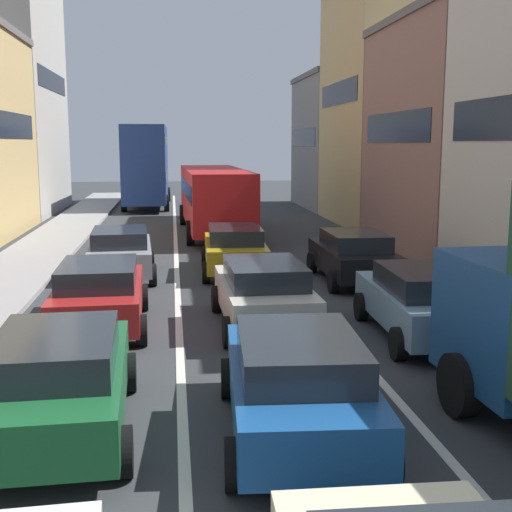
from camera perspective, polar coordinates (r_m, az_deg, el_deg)
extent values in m
cube|color=#949494|center=(23.25, -19.16, -0.81)|extent=(2.60, 64.00, 0.14)
cube|color=silver|center=(22.73, -6.74, -0.73)|extent=(0.16, 60.00, 0.01)
cube|color=silver|center=(23.00, 1.76, -0.55)|extent=(0.16, 60.00, 0.01)
cube|color=black|center=(30.63, -20.03, 10.35)|extent=(0.02, 8.80, 1.10)
cube|color=black|center=(41.57, -16.81, 13.95)|extent=(0.02, 8.80, 1.10)
cube|color=gray|center=(43.57, 8.62, 9.35)|extent=(7.00, 8.70, 7.93)
cube|color=black|center=(42.76, 4.02, 9.97)|extent=(0.02, 7.04, 1.10)
cube|color=#66605B|center=(43.75, 8.76, 14.75)|extent=(7.20, 8.70, 0.30)
cube|color=tan|center=(35.21, 12.62, 12.28)|extent=(7.00, 8.70, 11.70)
cube|color=black|center=(34.25, 6.95, 13.50)|extent=(0.02, 7.04, 1.10)
cube|color=#936B5B|center=(27.03, 18.81, 9.36)|extent=(7.00, 8.70, 8.37)
cube|color=black|center=(25.71, 11.67, 10.62)|extent=(0.02, 7.04, 1.10)
cube|color=#66605B|center=(27.39, 19.33, 18.45)|extent=(7.20, 8.70, 0.30)
cube|color=black|center=(11.81, 20.00, -1.90)|extent=(2.02, 0.10, 0.70)
cylinder|color=black|center=(10.65, 16.80, -10.39)|extent=(0.33, 0.97, 0.96)
cube|color=#194C8C|center=(9.52, 3.46, -11.17)|extent=(2.05, 4.40, 0.70)
cube|color=#1E2328|center=(9.15, 3.66, -8.33)|extent=(1.72, 2.50, 0.52)
cylinder|color=black|center=(10.95, -2.39, -10.30)|extent=(0.26, 0.65, 0.64)
cylinder|color=black|center=(11.14, 7.26, -10.02)|extent=(0.26, 0.65, 0.64)
cylinder|color=black|center=(8.26, -1.88, -17.20)|extent=(0.26, 0.65, 0.64)
cylinder|color=black|center=(8.51, 11.15, -16.54)|extent=(0.26, 0.65, 0.64)
cube|color=#19592D|center=(9.99, -16.30, -10.56)|extent=(1.96, 4.37, 0.70)
cube|color=#1E2328|center=(9.62, -16.60, -7.82)|extent=(1.67, 2.47, 0.52)
cylinder|color=black|center=(11.61, -19.91, -9.72)|extent=(0.24, 0.65, 0.64)
cylinder|color=black|center=(11.40, -10.67, -9.64)|extent=(0.24, 0.65, 0.64)
cylinder|color=black|center=(8.69, -11.12, -15.95)|extent=(0.24, 0.65, 0.64)
cube|color=beige|center=(14.92, 0.61, -3.49)|extent=(1.88, 4.33, 0.70)
cube|color=#1E2328|center=(14.61, 0.74, -1.52)|extent=(1.63, 2.44, 0.52)
cylinder|color=black|center=(16.31, -3.37, -3.63)|extent=(0.23, 0.64, 0.64)
cylinder|color=black|center=(16.56, 3.00, -3.43)|extent=(0.23, 0.64, 0.64)
cylinder|color=black|center=(13.49, -2.33, -6.45)|extent=(0.23, 0.64, 0.64)
cylinder|color=black|center=(13.79, 5.34, -6.13)|extent=(0.23, 0.64, 0.64)
cube|color=#A51E1E|center=(15.19, -13.08, -3.51)|extent=(1.92, 4.35, 0.70)
cube|color=#1E2328|center=(14.88, -13.22, -1.58)|extent=(1.65, 2.45, 0.52)
cylinder|color=black|center=(16.78, -15.80, -3.62)|extent=(0.24, 0.65, 0.64)
cylinder|color=black|center=(16.64, -9.50, -3.49)|extent=(0.24, 0.65, 0.64)
cylinder|color=black|center=(13.97, -17.26, -6.32)|extent=(0.24, 0.65, 0.64)
cylinder|color=black|center=(13.81, -9.65, -6.20)|extent=(0.24, 0.65, 0.64)
cube|color=#B29319|center=(21.03, -1.81, 0.33)|extent=(1.95, 4.36, 0.70)
cube|color=#1E2328|center=(20.74, -1.79, 1.77)|extent=(1.67, 2.46, 0.52)
cylinder|color=black|center=(22.50, -4.35, 0.01)|extent=(0.24, 0.65, 0.64)
cylinder|color=black|center=(22.59, 0.32, 0.08)|extent=(0.24, 0.65, 0.64)
cylinder|color=black|center=(19.62, -4.25, -1.40)|extent=(0.24, 0.65, 0.64)
cylinder|color=black|center=(19.72, 1.10, -1.31)|extent=(0.24, 0.65, 0.64)
cube|color=gray|center=(20.80, -11.38, 0.05)|extent=(2.01, 4.38, 0.70)
cube|color=#1E2328|center=(20.52, -11.44, 1.50)|extent=(1.70, 2.48, 0.52)
cylinder|color=black|center=(22.34, -13.62, -0.29)|extent=(0.25, 0.65, 0.64)
cylinder|color=black|center=(22.29, -8.90, -0.16)|extent=(0.25, 0.65, 0.64)
cylinder|color=black|center=(19.47, -14.15, -1.75)|extent=(0.25, 0.65, 0.64)
cylinder|color=black|center=(19.42, -8.73, -1.60)|extent=(0.25, 0.65, 0.64)
cube|color=#759EB7|center=(14.54, 13.82, -4.13)|extent=(1.96, 4.36, 0.70)
cube|color=#1E2328|center=(14.23, 14.17, -2.12)|extent=(1.67, 2.46, 0.52)
cylinder|color=black|center=(15.73, 8.88, -4.24)|extent=(0.24, 0.65, 0.64)
cylinder|color=black|center=(16.26, 15.21, -4.01)|extent=(0.24, 0.65, 0.64)
cylinder|color=black|center=(13.01, 11.95, -7.27)|extent=(0.24, 0.65, 0.64)
cylinder|color=black|center=(13.64, 19.42, -6.82)|extent=(0.24, 0.65, 0.64)
cube|color=black|center=(19.97, 8.19, -0.25)|extent=(1.81, 4.30, 0.70)
cube|color=#1E2328|center=(19.69, 8.38, 1.26)|extent=(1.59, 2.41, 0.52)
cylinder|color=black|center=(21.22, 4.74, -0.57)|extent=(0.22, 0.64, 0.64)
cylinder|color=black|center=(21.66, 9.52, -0.46)|extent=(0.22, 0.64, 0.64)
cylinder|color=black|center=(18.42, 6.57, -2.15)|extent=(0.22, 0.64, 0.64)
cylinder|color=black|center=(18.93, 12.00, -1.98)|extent=(0.22, 0.64, 0.64)
cube|color=#B21919|center=(30.03, -3.55, 5.07)|extent=(2.76, 10.56, 2.40)
cube|color=black|center=(30.00, -3.56, 5.76)|extent=(2.78, 9.93, 0.70)
cylinder|color=black|center=(33.81, -6.20, 3.49)|extent=(0.33, 1.01, 1.00)
cylinder|color=black|center=(34.00, -1.98, 3.58)|extent=(0.33, 1.01, 1.00)
cylinder|color=black|center=(26.94, -5.59, 1.96)|extent=(0.33, 1.01, 1.00)
cylinder|color=black|center=(27.18, -0.32, 2.08)|extent=(0.33, 1.01, 1.00)
cube|color=navy|center=(43.62, -9.19, 6.36)|extent=(2.58, 10.52, 2.40)
cube|color=black|center=(43.60, -9.20, 6.83)|extent=(2.60, 9.89, 0.70)
cube|color=navy|center=(43.56, -9.27, 9.36)|extent=(2.58, 10.52, 2.16)
cube|color=black|center=(43.56, -9.28, 9.67)|extent=(2.60, 9.89, 0.64)
cylinder|color=black|center=(47.54, -10.47, 5.13)|extent=(0.31, 1.00, 1.00)
cylinder|color=black|center=(47.43, -7.44, 5.20)|extent=(0.31, 1.00, 1.00)
cylinder|color=black|center=(40.65, -11.10, 4.38)|extent=(0.31, 1.00, 1.00)
cylinder|color=black|center=(40.53, -7.56, 4.46)|extent=(0.31, 1.00, 1.00)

